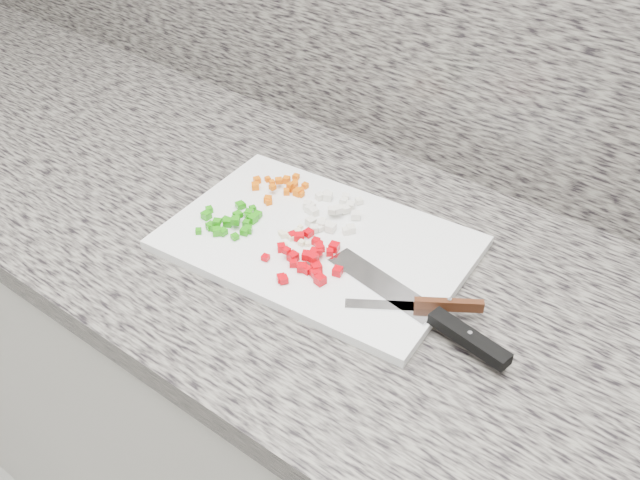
% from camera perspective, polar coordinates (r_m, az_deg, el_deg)
% --- Properties ---
extents(cabinet, '(3.92, 0.62, 0.86)m').
position_cam_1_polar(cabinet, '(1.37, 4.02, -17.88)').
color(cabinet, silver).
rests_on(cabinet, ground).
extents(countertop, '(3.96, 0.64, 0.04)m').
position_cam_1_polar(countertop, '(1.03, 5.11, -3.70)').
color(countertop, slate).
rests_on(countertop, cabinet).
extents(backsplash, '(3.92, 0.02, 0.60)m').
position_cam_1_polar(backsplash, '(1.10, 15.19, 17.67)').
color(backsplash, slate).
rests_on(backsplash, countertop).
extents(cutting_board, '(0.46, 0.33, 0.01)m').
position_cam_1_polar(cutting_board, '(1.05, -0.20, -0.22)').
color(cutting_board, white).
rests_on(cutting_board, countertop).
extents(carrot_pile, '(0.09, 0.09, 0.02)m').
position_cam_1_polar(carrot_pile, '(1.15, -3.06, 4.24)').
color(carrot_pile, '#DC5B04').
rests_on(carrot_pile, cutting_board).
extents(onion_pile, '(0.11, 0.12, 0.02)m').
position_cam_1_polar(onion_pile, '(1.09, 0.85, 2.20)').
color(onion_pile, silver).
rests_on(onion_pile, cutting_board).
extents(green_pepper_pile, '(0.10, 0.10, 0.02)m').
position_cam_1_polar(green_pepper_pile, '(1.08, -7.04, 1.56)').
color(green_pepper_pile, '#1E880C').
rests_on(green_pepper_pile, cutting_board).
extents(red_pepper_pile, '(0.12, 0.12, 0.02)m').
position_cam_1_polar(red_pepper_pile, '(1.00, -0.96, -1.39)').
color(red_pepper_pile, '#C0020C').
rests_on(red_pepper_pile, cutting_board).
extents(garlic_pile, '(0.06, 0.06, 0.01)m').
position_cam_1_polar(garlic_pile, '(1.05, -2.25, 0.26)').
color(garlic_pile, beige).
rests_on(garlic_pile, cutting_board).
extents(chef_knife, '(0.29, 0.08, 0.02)m').
position_cam_1_polar(chef_knife, '(0.93, 9.37, -6.23)').
color(chef_knife, silver).
rests_on(chef_knife, cutting_board).
extents(paring_knife, '(0.16, 0.11, 0.02)m').
position_cam_1_polar(paring_knife, '(0.94, 8.88, -5.16)').
color(paring_knife, silver).
rests_on(paring_knife, cutting_board).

